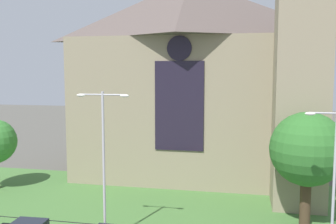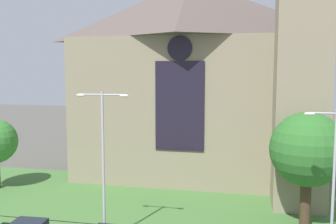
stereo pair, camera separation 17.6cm
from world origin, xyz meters
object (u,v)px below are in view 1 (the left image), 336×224
tree_right_near (307,150)px  streetlamp_near (104,150)px  streetlamp_far (335,168)px  church_building (196,76)px

tree_right_near → streetlamp_near: size_ratio=0.84×
streetlamp_near → tree_right_near: bearing=22.2°
streetlamp_near → streetlamp_far: streetlamp_near is taller
tree_right_near → streetlamp_near: 13.79m
tree_right_near → streetlamp_near: (-12.76, -5.20, 0.53)m
church_building → streetlamp_far: (9.89, -16.88, -4.76)m
church_building → streetlamp_near: 17.77m
church_building → streetlamp_far: bearing=-59.6°
tree_right_near → streetlamp_far: (0.66, -5.20, 0.07)m
tree_right_near → streetlamp_far: size_ratio=0.92×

